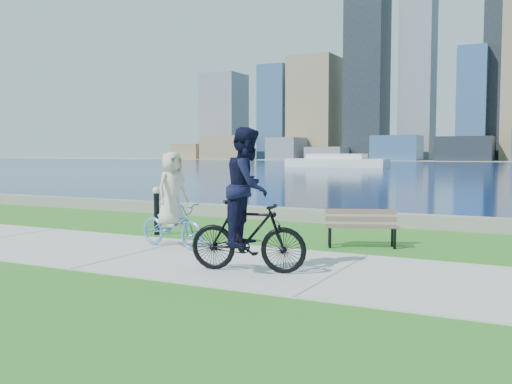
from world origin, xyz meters
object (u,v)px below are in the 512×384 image
cyclist_woman (172,212)px  cyclist_man (248,212)px  bollard_lamp (157,207)px  park_bench (361,224)px

cyclist_woman → cyclist_man: cyclist_man is taller
cyclist_woman → bollard_lamp: bearing=57.5°
cyclist_man → cyclist_woman: bearing=49.4°
park_bench → cyclist_woman: (-3.34, -1.95, 0.27)m
park_bench → cyclist_man: 3.48m
cyclist_woman → cyclist_man: bearing=-107.8°
bollard_lamp → cyclist_man: (3.89, -2.77, 0.34)m
park_bench → cyclist_man: (-0.88, -3.33, 0.53)m
bollard_lamp → cyclist_man: 4.79m
park_bench → cyclist_man: size_ratio=0.67×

